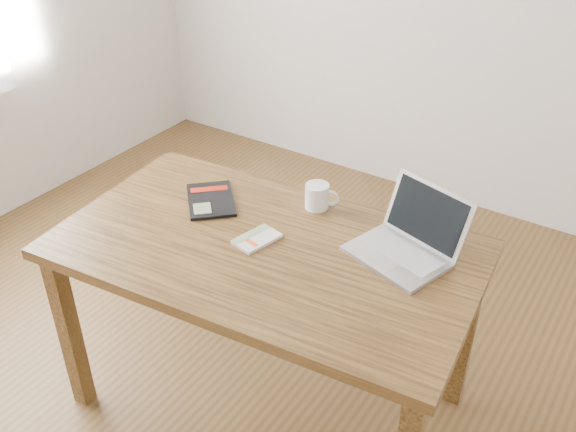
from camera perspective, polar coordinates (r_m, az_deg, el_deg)
The scene contains 6 objects.
room at distance 1.85m, azimuth -8.06°, elevation 12.15°, with size 4.04×4.04×2.70m.
desk at distance 2.21m, azimuth -1.94°, elevation -4.45°, with size 1.49×0.94×0.75m.
white_guidebook at distance 2.18m, azimuth -2.79°, elevation -2.06°, with size 0.13×0.17×0.01m.
black_guidebook at distance 2.40m, azimuth -6.88°, elevation 1.44°, with size 0.29×0.29×0.01m.
laptop at distance 2.13m, azimuth 10.58°, elevation -2.22°, with size 0.38×0.36×0.21m.
coffee_mug at distance 2.33m, azimuth 2.67°, elevation 1.80°, with size 0.12×0.09×0.09m.
Camera 1 is at (1.09, -1.29, 2.00)m, focal length 40.00 mm.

